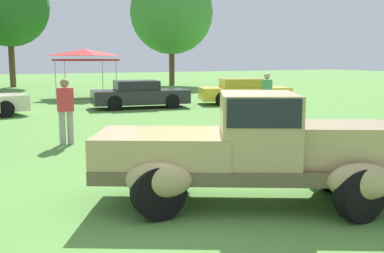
% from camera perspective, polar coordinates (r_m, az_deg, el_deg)
% --- Properties ---
extents(ground_plane, '(120.00, 120.00, 0.00)m').
position_cam_1_polar(ground_plane, '(7.20, 1.94, -9.27)').
color(ground_plane, '#568C3D').
extents(feature_pickup_truck, '(4.73, 3.46, 1.70)m').
position_cam_1_polar(feature_pickup_truck, '(6.87, 7.56, -2.70)').
color(feature_pickup_truck, brown).
rests_on(feature_pickup_truck, ground_plane).
extents(show_car_charcoal, '(4.41, 2.25, 1.22)m').
position_cam_1_polar(show_car_charcoal, '(20.27, -6.64, 4.04)').
color(show_car_charcoal, '#28282D').
rests_on(show_car_charcoal, ground_plane).
extents(show_car_yellow, '(4.61, 2.91, 1.22)m').
position_cam_1_polar(show_car_yellow, '(22.11, 6.55, 4.42)').
color(show_car_yellow, yellow).
rests_on(show_car_yellow, ground_plane).
extents(spectator_between_cars, '(0.47, 0.40, 1.69)m').
position_cam_1_polar(spectator_between_cars, '(16.18, 9.40, 3.93)').
color(spectator_between_cars, '#9E998E').
rests_on(spectator_between_cars, ground_plane).
extents(spectator_far_side, '(0.42, 0.27, 1.69)m').
position_cam_1_polar(spectator_far_side, '(12.01, -15.67, 2.12)').
color(spectator_far_side, '#9E998E').
rests_on(spectator_far_side, ground_plane).
extents(canopy_tent_center_field, '(3.08, 3.08, 2.71)m').
position_cam_1_polar(canopy_tent_center_field, '(26.20, -13.43, 8.89)').
color(canopy_tent_center_field, '#B7B7BC').
rests_on(canopy_tent_center_field, ground_plane).
extents(treeline_center, '(5.93, 5.93, 8.96)m').
position_cam_1_polar(treeline_center, '(37.34, -22.14, 13.83)').
color(treeline_center, brown).
rests_on(treeline_center, ground_plane).
extents(treeline_mid_right, '(6.59, 6.59, 9.07)m').
position_cam_1_polar(treeline_mid_right, '(37.06, -2.61, 14.16)').
color(treeline_mid_right, brown).
rests_on(treeline_mid_right, ground_plane).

